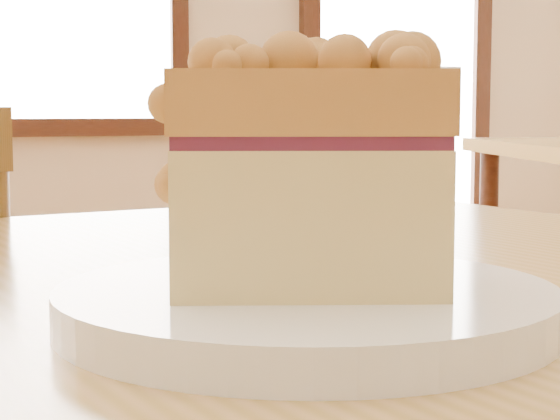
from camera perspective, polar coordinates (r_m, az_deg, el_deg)
name	(u,v)px	position (r m, az deg, el deg)	size (l,w,h in m)	color
entry_door	(398,39)	(5.03, 6.97, 9.97)	(1.08, 0.06, 2.29)	white
plate	(306,308)	(0.42, 1.56, -5.79)	(0.22, 0.22, 0.02)	white
cake_slice	(305,164)	(0.41, 1.47, 2.72)	(0.14, 0.12, 0.11)	#D4BB78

